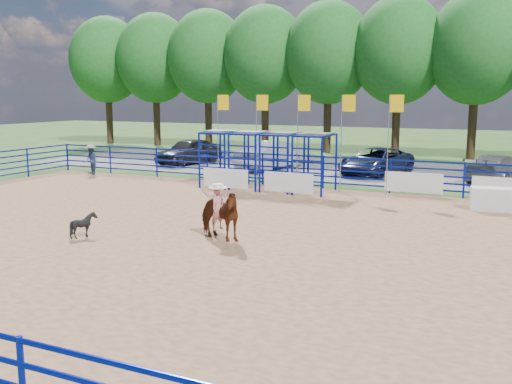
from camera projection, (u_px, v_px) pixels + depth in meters
ground at (216, 238)px, 16.85m from camera, size 120.00×120.00×0.00m
arena_dirt at (216, 238)px, 16.85m from camera, size 30.00×20.00×0.02m
gravel_strip at (362, 170)px, 32.05m from camera, size 40.00×10.00×0.01m
announcer_table at (493, 199)px, 20.79m from camera, size 1.66×0.96×0.84m
horse_and_rider at (218, 212)px, 16.52m from camera, size 1.95×1.34×2.28m
calf at (84, 225)px, 16.84m from camera, size 0.87×0.83×0.75m
spectator_cowboy at (91, 160)px, 30.23m from camera, size 0.89×0.82×1.53m
car_a at (189, 151)px, 34.91m from camera, size 2.76×4.91×1.58m
car_b at (271, 155)px, 32.39m from camera, size 2.48×5.18×1.64m
car_c at (376, 161)px, 30.28m from camera, size 3.58×5.50×1.41m
car_d at (497, 168)px, 27.62m from camera, size 3.15×5.01×1.35m
perimeter_fence at (216, 214)px, 16.72m from camera, size 30.10×20.10×1.50m
chute_assembly at (274, 162)px, 25.33m from camera, size 19.32×2.41×4.20m
treeline at (399, 45)px, 38.83m from camera, size 56.40×6.40×11.24m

